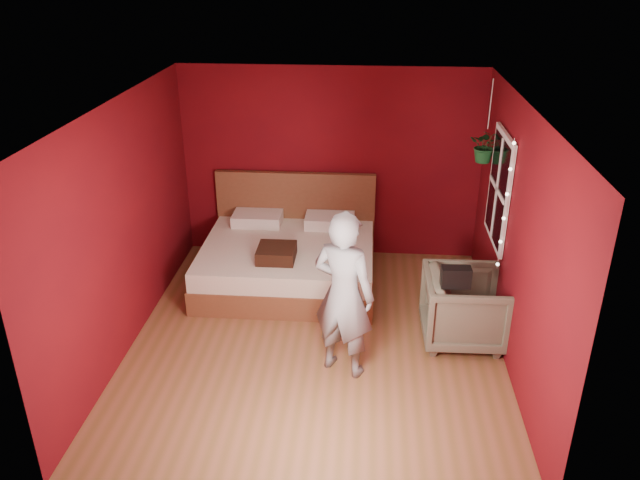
% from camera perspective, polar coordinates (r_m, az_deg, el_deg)
% --- Properties ---
extents(floor, '(4.50, 4.50, 0.00)m').
position_cam_1_polar(floor, '(6.98, -0.33, -9.09)').
color(floor, brown).
rests_on(floor, ground).
extents(room_walls, '(4.04, 4.54, 2.62)m').
position_cam_1_polar(room_walls, '(6.20, -0.37, 3.88)').
color(room_walls, '#650A10').
rests_on(room_walls, ground).
extents(window, '(0.05, 0.97, 1.27)m').
position_cam_1_polar(window, '(7.23, 16.03, 4.51)').
color(window, white).
rests_on(window, room_walls).
extents(fairy_lights, '(0.04, 0.04, 1.45)m').
position_cam_1_polar(fairy_lights, '(6.75, 16.59, 2.97)').
color(fairy_lights, silver).
rests_on(fairy_lights, room_walls).
extents(bed, '(2.18, 1.85, 1.20)m').
position_cam_1_polar(bed, '(8.05, -2.84, -1.60)').
color(bed, brown).
rests_on(bed, ground).
extents(person, '(0.75, 0.64, 1.75)m').
position_cam_1_polar(person, '(6.08, 2.17, -5.01)').
color(person, slate).
rests_on(person, ground).
extents(armchair, '(0.90, 0.87, 0.80)m').
position_cam_1_polar(armchair, '(6.96, 13.09, -6.05)').
color(armchair, '#6B6A55').
rests_on(armchair, ground).
extents(handbag, '(0.30, 0.16, 0.21)m').
position_cam_1_polar(handbag, '(6.47, 12.32, -3.32)').
color(handbag, black).
rests_on(handbag, armchair).
extents(throw_pillow, '(0.45, 0.45, 0.16)m').
position_cam_1_polar(throw_pillow, '(7.47, -4.00, -1.21)').
color(throw_pillow, '#321810').
rests_on(throw_pillow, bed).
extents(hanging_plant, '(0.43, 0.40, 0.98)m').
position_cam_1_polar(hanging_plant, '(7.67, 14.92, 8.33)').
color(hanging_plant, silver).
rests_on(hanging_plant, room_walls).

